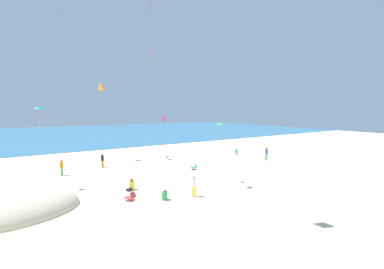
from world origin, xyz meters
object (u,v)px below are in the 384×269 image
object	(u,v)px
beach_chair_mid_beach	(168,157)
person_1	(62,167)
kite_magenta	(164,119)
kite_orange	(100,86)
person_0	(236,152)
beach_chair_far_right	(131,196)
kite_purple	(152,53)
kite_green	(219,124)
person_5	(131,186)
person_4	(102,160)
beach_chair_near_camera	(194,167)
person_2	(266,153)
person_3	(164,195)
kite_teal	(38,108)
person_6	(194,184)

from	to	relation	value
beach_chair_mid_beach	person_1	xyz separation A→B (m)	(-10.85, -1.18, 0.55)
kite_magenta	beach_chair_mid_beach	bearing A→B (deg)	-113.73
kite_orange	kite_magenta	distance (m)	15.92
person_0	person_1	distance (m)	19.86
beach_chair_far_right	kite_purple	size ratio (longest dim) A/B	0.70
kite_purple	kite_green	world-z (taller)	kite_purple
person_1	person_5	world-z (taller)	person_1
kite_orange	person_4	bearing A→B (deg)	-102.74
kite_magenta	person_1	bearing A→B (deg)	-139.34
beach_chair_near_camera	person_4	world-z (taller)	person_4
person_2	beach_chair_far_right	bearing A→B (deg)	156.32
person_1	person_2	size ratio (longest dim) A/B	0.93
beach_chair_near_camera	person_3	distance (m)	7.99
person_0	person_1	size ratio (longest dim) A/B	0.50
person_3	kite_teal	xyz separation A→B (m)	(-6.46, 6.57, 5.49)
beach_chair_mid_beach	kite_green	xyz separation A→B (m)	(-1.31, -10.77, 4.37)
kite_magenta	kite_teal	distance (m)	25.16
person_5	kite_orange	distance (m)	14.20
beach_chair_far_right	person_6	xyz separation A→B (m)	(3.71, -1.51, 0.55)
person_1	person_4	world-z (taller)	person_4
person_1	beach_chair_far_right	bearing A→B (deg)	126.02
beach_chair_far_right	person_4	distance (m)	10.01
person_3	beach_chair_far_right	bearing A→B (deg)	78.25
person_3	person_6	xyz separation A→B (m)	(1.86, -0.53, 0.53)
person_2	person_4	size ratio (longest dim) A/B	1.05
beach_chair_mid_beach	person_2	distance (m)	11.13
person_5	kite_teal	world-z (taller)	kite_teal
beach_chair_mid_beach	person_3	xyz separation A→B (m)	(-5.78, -11.01, 0.02)
person_1	person_2	world-z (taller)	person_2
beach_chair_near_camera	kite_orange	world-z (taller)	kite_orange
person_2	person_4	world-z (taller)	person_2
kite_green	kite_teal	xyz separation A→B (m)	(-10.93, 6.33, 1.14)
person_0	beach_chair_near_camera	bearing A→B (deg)	-36.56
beach_chair_far_right	beach_chair_near_camera	size ratio (longest dim) A/B	1.03
person_3	kite_purple	size ratio (longest dim) A/B	0.64
beach_chair_mid_beach	kite_teal	size ratio (longest dim) A/B	0.52
beach_chair_far_right	person_5	xyz separation A→B (m)	(0.68, 1.97, 0.04)
person_2	person_0	bearing A→B (deg)	56.50
person_0	kite_magenta	xyz separation A→B (m)	(-3.25, 14.58, 3.97)
person_4	kite_magenta	distance (m)	18.77
beach_chair_near_camera	kite_green	size ratio (longest dim) A/B	0.47
person_5	kite_orange	world-z (taller)	kite_orange
person_6	beach_chair_mid_beach	bearing A→B (deg)	-175.67
person_2	person_6	distance (m)	14.24
person_4	kite_purple	size ratio (longest dim) A/B	1.20
person_0	person_2	bearing A→B (deg)	32.60
person_5	kite_magenta	size ratio (longest dim) A/B	0.64
person_4	kite_orange	distance (m)	8.41
person_0	kite_orange	xyz separation A→B (m)	(-15.40, 5.14, 8.08)
kite_purple	kite_teal	size ratio (longest dim) A/B	0.78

